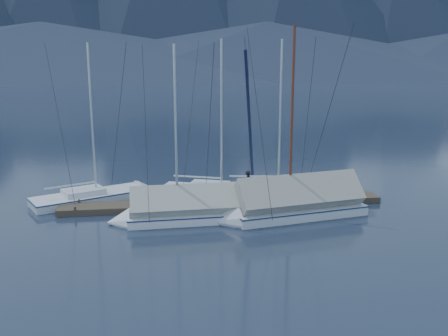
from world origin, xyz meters
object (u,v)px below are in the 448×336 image
at_px(sailboat_open_left, 105,196).
at_px(sailboat_open_right, 287,192).
at_px(sailboat_covered_near, 286,206).
at_px(sailboat_open_mid, 230,194).
at_px(sailboat_covered_far, 175,212).
at_px(person, 249,184).

xyz_separation_m(sailboat_open_left, sailboat_open_right, (10.98, -0.62, 0.00)).
bearing_deg(sailboat_open_right, sailboat_covered_near, -106.43).
relative_size(sailboat_open_mid, sailboat_covered_far, 1.05).
distance_m(sailboat_open_mid, sailboat_covered_far, 5.34).
bearing_deg(person, sailboat_open_left, 93.01).
bearing_deg(sailboat_open_mid, person, -60.52).
bearing_deg(person, sailboat_open_mid, 47.54).
distance_m(sailboat_covered_far, person, 5.06).
height_order(sailboat_open_mid, sailboat_covered_far, sailboat_open_mid).
xyz_separation_m(sailboat_covered_far, person, (4.32, 2.55, 0.66)).
bearing_deg(sailboat_covered_far, sailboat_covered_near, -0.46).
bearing_deg(sailboat_open_left, person, -15.05).
relative_size(sailboat_open_mid, sailboat_open_right, 1.00).
xyz_separation_m(sailboat_covered_near, person, (-1.49, 2.60, 0.59)).
height_order(sailboat_open_left, sailboat_open_mid, sailboat_open_mid).
bearing_deg(sailboat_open_right, sailboat_covered_far, -149.49).
height_order(sailboat_open_left, sailboat_covered_near, sailboat_covered_near).
height_order(sailboat_covered_far, person, sailboat_covered_far).
relative_size(sailboat_open_right, sailboat_covered_far, 1.06).
xyz_separation_m(sailboat_open_right, sailboat_covered_far, (-7.05, -4.15, 0.29)).
bearing_deg(sailboat_covered_near, sailboat_open_right, 73.57).
xyz_separation_m(sailboat_open_left, sailboat_open_mid, (7.42, -0.75, 0.00)).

